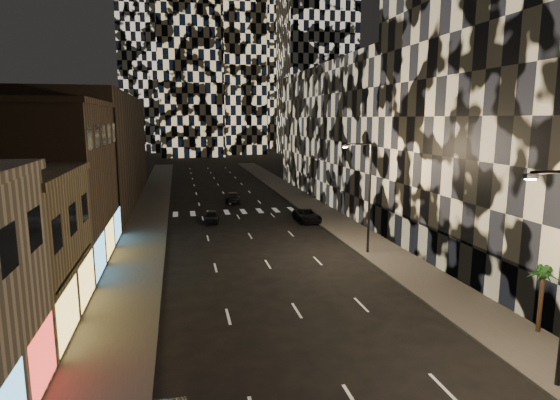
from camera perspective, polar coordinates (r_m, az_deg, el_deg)
name	(u,v)px	position (r m, az deg, el deg)	size (l,w,h in m)	color
sidewalk_left	(149,215)	(56.13, -15.69, -1.74)	(4.00, 120.00, 0.15)	#47443F
sidewalk_right	(315,208)	(58.37, 4.29, -0.96)	(4.00, 120.00, 0.15)	#47443F
curb_left	(168,214)	(56.04, -13.55, -1.67)	(0.20, 120.00, 0.15)	#4C4C47
curb_right	(299,208)	(57.82, 2.29, -1.04)	(0.20, 120.00, 0.15)	#4C4C47
retail_brown	(38,186)	(40.18, -27.44, 1.58)	(10.00, 15.00, 12.00)	#4D3B2B
retail_filler_left	(95,150)	(65.91, -21.60, 5.69)	(10.00, 40.00, 14.00)	#4D3B2B
midrise_right	(549,119)	(39.56, 30.00, 8.54)	(16.00, 25.00, 22.00)	#232326
midrise_base	(446,252)	(36.17, 19.55, -5.98)	(0.60, 25.00, 3.00)	#383838
midrise_filler_right	(370,133)	(67.37, 10.93, 7.99)	(16.00, 40.00, 18.00)	#232326
streetlight_far	(367,190)	(38.36, 10.54, 1.20)	(2.55, 0.25, 9.00)	black
car_dark_midlane	(212,216)	(50.96, -8.32, -2.00)	(1.48, 3.68, 1.25)	black
car_dark_oncoming	(233,197)	(62.83, -5.78, 0.36)	(1.92, 4.72, 1.37)	black
car_dark_rightlane	(307,215)	(50.82, 3.31, -1.88)	(2.26, 4.89, 1.36)	black
palm_tree	(543,277)	(27.57, 29.41, -8.22)	(1.77, 1.81, 3.54)	#47331E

